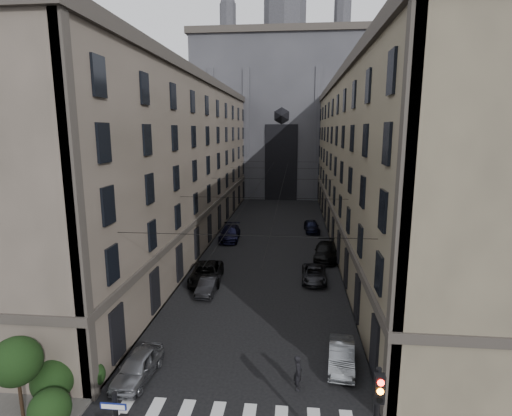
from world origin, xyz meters
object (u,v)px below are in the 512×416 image
(pedestrian, at_px, (298,372))
(car_left_far, at_px, (230,233))
(car_right_midnear, at_px, (314,274))
(car_right_far, at_px, (312,226))
(gothic_tower, at_px, (284,106))
(car_right_near, at_px, (341,356))
(car_right_midfar, at_px, (326,252))
(car_left_midnear, at_px, (208,286))
(car_left_midfar, at_px, (206,273))
(car_left_near, at_px, (138,367))

(pedestrian, bearing_deg, car_left_far, 20.34)
(car_right_midnear, height_order, car_right_far, car_right_far)
(gothic_tower, relative_size, car_right_near, 14.56)
(car_right_near, distance_m, pedestrian, 3.28)
(car_right_midfar, height_order, pedestrian, pedestrian)
(car_left_midnear, relative_size, car_left_midfar, 0.68)
(car_left_midfar, height_order, pedestrian, pedestrian)
(car_left_near, distance_m, car_left_far, 27.47)
(car_right_midnear, bearing_deg, car_right_near, -84.61)
(car_right_midfar, bearing_deg, car_left_near, -111.40)
(gothic_tower, height_order, car_left_midfar, gothic_tower)
(car_left_midfar, distance_m, pedestrian, 15.96)
(car_right_midfar, bearing_deg, car_right_midnear, -96.36)
(car_right_far, height_order, pedestrian, pedestrian)
(gothic_tower, height_order, car_left_far, gothic_tower)
(car_left_near, bearing_deg, car_right_midfar, 65.81)
(car_left_near, height_order, car_left_midnear, car_left_near)
(car_right_midnear, relative_size, car_right_midfar, 0.83)
(car_left_far, relative_size, car_right_midnear, 1.22)
(car_left_near, height_order, car_left_midfar, car_left_midfar)
(car_left_near, distance_m, car_left_midnear, 11.61)
(car_left_midfar, relative_size, car_right_midfar, 1.01)
(gothic_tower, bearing_deg, car_right_midnear, -85.06)
(car_right_near, relative_size, car_right_midfar, 0.72)
(car_right_midfar, bearing_deg, car_left_far, 157.21)
(car_right_midnear, height_order, pedestrian, pedestrian)
(gothic_tower, height_order, car_right_far, gothic_tower)
(car_left_midfar, distance_m, car_left_far, 13.59)
(car_right_midfar, bearing_deg, car_right_far, 102.08)
(car_right_midnear, xyz_separation_m, car_right_midfar, (1.45, 6.19, 0.17))
(car_left_near, relative_size, pedestrian, 2.24)
(car_left_near, distance_m, car_right_far, 33.92)
(car_right_far, bearing_deg, car_left_far, -158.34)
(pedestrian, bearing_deg, car_right_near, -43.89)
(car_left_near, distance_m, car_right_midnear, 18.03)
(gothic_tower, bearing_deg, car_left_near, -94.66)
(car_left_midnear, bearing_deg, car_left_near, -94.93)
(gothic_tower, xyz_separation_m, car_left_midnear, (-4.20, -55.41, -17.16))
(car_left_near, height_order, car_left_far, car_left_far)
(gothic_tower, distance_m, car_right_midnear, 54.86)
(car_right_midnear, xyz_separation_m, pedestrian, (-1.47, -15.04, 0.28))
(car_left_midnear, distance_m, car_right_midfar, 14.03)
(car_left_midnear, relative_size, car_right_midfar, 0.69)
(car_right_midfar, relative_size, pedestrian, 3.02)
(car_left_midnear, height_order, car_right_near, car_right_near)
(car_left_midnear, bearing_deg, car_right_near, -42.85)
(car_left_far, height_order, car_right_midnear, car_left_far)
(car_right_near, xyz_separation_m, car_right_midfar, (0.50, 19.05, 0.15))
(gothic_tower, distance_m, car_left_midnear, 58.16)
(car_left_near, distance_m, car_right_near, 11.12)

